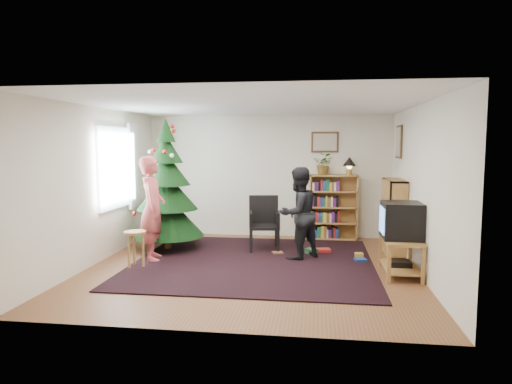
# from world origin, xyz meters

# --- Properties ---
(floor) EXTENTS (5.00, 5.00, 0.00)m
(floor) POSITION_xyz_m (0.00, 0.00, 0.00)
(floor) COLOR brown
(floor) RESTS_ON ground
(ceiling) EXTENTS (5.00, 5.00, 0.00)m
(ceiling) POSITION_xyz_m (0.00, 0.00, 2.50)
(ceiling) COLOR white
(ceiling) RESTS_ON wall_back
(wall_back) EXTENTS (5.00, 0.02, 2.50)m
(wall_back) POSITION_xyz_m (0.00, 2.50, 1.25)
(wall_back) COLOR silver
(wall_back) RESTS_ON floor
(wall_front) EXTENTS (5.00, 0.02, 2.50)m
(wall_front) POSITION_xyz_m (0.00, -2.50, 1.25)
(wall_front) COLOR silver
(wall_front) RESTS_ON floor
(wall_left) EXTENTS (0.02, 5.00, 2.50)m
(wall_left) POSITION_xyz_m (-2.50, 0.00, 1.25)
(wall_left) COLOR silver
(wall_left) RESTS_ON floor
(wall_right) EXTENTS (0.02, 5.00, 2.50)m
(wall_right) POSITION_xyz_m (2.50, 0.00, 1.25)
(wall_right) COLOR silver
(wall_right) RESTS_ON floor
(rug) EXTENTS (3.80, 3.60, 0.02)m
(rug) POSITION_xyz_m (0.00, 0.30, 0.01)
(rug) COLOR black
(rug) RESTS_ON floor
(window_pane) EXTENTS (0.04, 1.20, 1.40)m
(window_pane) POSITION_xyz_m (-2.47, 0.60, 1.50)
(window_pane) COLOR silver
(window_pane) RESTS_ON wall_left
(curtain) EXTENTS (0.06, 0.35, 1.60)m
(curtain) POSITION_xyz_m (-2.43, 1.30, 1.50)
(curtain) COLOR white
(curtain) RESTS_ON wall_left
(picture_back) EXTENTS (0.55, 0.03, 0.42)m
(picture_back) POSITION_xyz_m (1.15, 2.48, 1.95)
(picture_back) COLOR #4C3319
(picture_back) RESTS_ON wall_back
(picture_right) EXTENTS (0.03, 0.50, 0.60)m
(picture_right) POSITION_xyz_m (2.48, 1.75, 1.95)
(picture_right) COLOR #4C3319
(picture_right) RESTS_ON wall_right
(christmas_tree) EXTENTS (1.30, 1.30, 2.36)m
(christmas_tree) POSITION_xyz_m (-1.68, 1.01, 0.98)
(christmas_tree) COLOR #3F2816
(christmas_tree) RESTS_ON rug
(bookshelf_back) EXTENTS (0.95, 0.30, 1.30)m
(bookshelf_back) POSITION_xyz_m (1.33, 2.34, 0.66)
(bookshelf_back) COLOR #A9793C
(bookshelf_back) RESTS_ON floor
(bookshelf_right) EXTENTS (0.30, 0.95, 1.30)m
(bookshelf_right) POSITION_xyz_m (2.34, 1.27, 0.66)
(bookshelf_right) COLOR #A9793C
(bookshelf_right) RESTS_ON floor
(tv_stand) EXTENTS (0.51, 0.92, 0.55)m
(tv_stand) POSITION_xyz_m (2.22, -0.14, 0.33)
(tv_stand) COLOR #A9793C
(tv_stand) RESTS_ON floor
(crt_tv) EXTENTS (0.56, 0.60, 0.52)m
(crt_tv) POSITION_xyz_m (2.22, -0.14, 0.81)
(crt_tv) COLOR black
(crt_tv) RESTS_ON tv_stand
(armchair) EXTENTS (0.61, 0.61, 0.98)m
(armchair) POSITION_xyz_m (0.07, 1.25, 0.53)
(armchair) COLOR black
(armchair) RESTS_ON rug
(stool) EXTENTS (0.34, 0.34, 0.57)m
(stool) POSITION_xyz_m (-1.78, -0.25, 0.44)
(stool) COLOR #A9793C
(stool) RESTS_ON floor
(person_standing) EXTENTS (0.57, 0.72, 1.72)m
(person_standing) POSITION_xyz_m (-1.68, 0.25, 0.86)
(person_standing) COLOR #BB4B4B
(person_standing) RESTS_ON rug
(person_by_chair) EXTENTS (0.94, 0.94, 1.54)m
(person_by_chair) POSITION_xyz_m (0.70, 0.62, 0.77)
(person_by_chair) COLOR black
(person_by_chair) RESTS_ON rug
(potted_plant) EXTENTS (0.47, 0.44, 0.43)m
(potted_plant) POSITION_xyz_m (1.13, 2.34, 1.52)
(potted_plant) COLOR gray
(potted_plant) RESTS_ON bookshelf_back
(table_lamp) EXTENTS (0.27, 0.27, 0.36)m
(table_lamp) POSITION_xyz_m (1.63, 2.34, 1.54)
(table_lamp) COLOR #A57F33
(table_lamp) RESTS_ON bookshelf_back
(floor_clutter) EXTENTS (1.58, 0.75, 0.08)m
(floor_clutter) POSITION_xyz_m (1.16, 0.85, 0.04)
(floor_clutter) COLOR #A51E19
(floor_clutter) RESTS_ON rug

